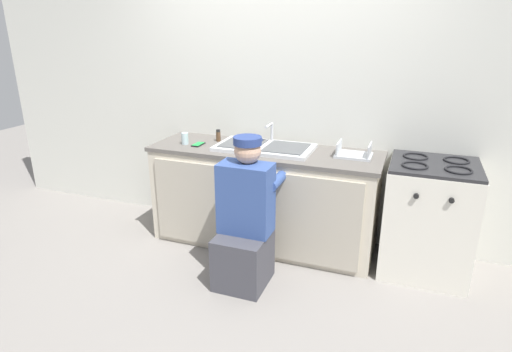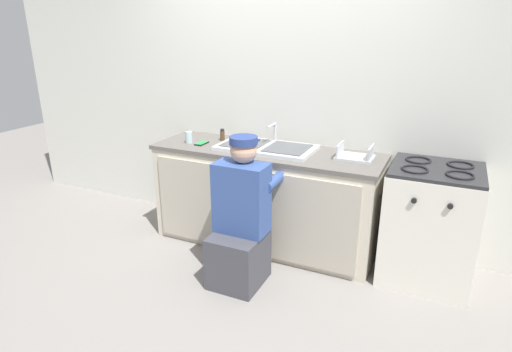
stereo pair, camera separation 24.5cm
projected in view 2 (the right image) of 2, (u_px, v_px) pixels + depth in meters
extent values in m
plane|color=gray|center=(251.00, 256.00, 3.58)|extent=(12.00, 12.00, 0.00)
cube|color=silver|center=(283.00, 96.00, 3.72)|extent=(6.00, 0.10, 2.50)
cube|color=beige|center=(266.00, 199.00, 3.70)|extent=(1.90, 0.60, 0.82)
cube|color=#AFA694|center=(202.00, 203.00, 3.62)|extent=(0.83, 0.02, 0.72)
cube|color=#AFA694|center=(304.00, 223.00, 3.25)|extent=(0.83, 0.02, 0.72)
cube|color=#5B5651|center=(266.00, 151.00, 3.56)|extent=(1.94, 0.62, 0.03)
cube|color=silver|center=(266.00, 148.00, 3.55)|extent=(0.80, 0.44, 0.03)
cube|color=#4C4F51|center=(246.00, 143.00, 3.62)|extent=(0.33, 0.35, 0.01)
cube|color=#4C4F51|center=(288.00, 148.00, 3.47)|extent=(0.33, 0.35, 0.01)
cylinder|color=#B7BABF|center=(275.00, 134.00, 3.69)|extent=(0.02, 0.02, 0.18)
cylinder|color=#B7BABF|center=(272.00, 126.00, 3.59)|extent=(0.02, 0.16, 0.02)
cube|color=silver|center=(429.00, 226.00, 3.17)|extent=(0.64, 0.60, 0.86)
cube|color=#262628|center=(438.00, 169.00, 3.02)|extent=(0.62, 0.59, 0.02)
torus|color=black|center=(415.00, 169.00, 2.97)|extent=(0.19, 0.19, 0.02)
torus|color=black|center=(460.00, 175.00, 2.86)|extent=(0.19, 0.19, 0.02)
torus|color=black|center=(418.00, 160.00, 3.17)|extent=(0.19, 0.19, 0.02)
torus|color=black|center=(460.00, 165.00, 3.06)|extent=(0.19, 0.19, 0.02)
cylinder|color=black|center=(414.00, 201.00, 2.85)|extent=(0.04, 0.02, 0.04)
cylinder|color=black|center=(450.00, 206.00, 2.76)|extent=(0.04, 0.02, 0.04)
cube|color=#3F3F47|center=(239.00, 258.00, 3.16)|extent=(0.36, 0.40, 0.40)
cube|color=#334C8C|center=(242.00, 198.00, 3.06)|extent=(0.38, 0.22, 0.52)
sphere|color=tan|center=(244.00, 150.00, 2.98)|extent=(0.19, 0.19, 0.19)
cylinder|color=navy|center=(243.00, 140.00, 2.96)|extent=(0.20, 0.20, 0.06)
cube|color=navy|center=(249.00, 140.00, 3.04)|extent=(0.13, 0.09, 0.02)
cylinder|color=#334C8C|center=(233.00, 175.00, 3.27)|extent=(0.08, 0.30, 0.08)
cylinder|color=#334C8C|center=(274.00, 181.00, 3.14)|extent=(0.08, 0.30, 0.08)
cube|color=black|center=(202.00, 143.00, 3.72)|extent=(0.07, 0.14, 0.01)
cube|color=green|center=(202.00, 143.00, 3.71)|extent=(0.06, 0.12, 0.00)
cylinder|color=#513823|center=(222.00, 136.00, 3.82)|extent=(0.04, 0.04, 0.08)
cylinder|color=black|center=(222.00, 130.00, 3.80)|extent=(0.04, 0.04, 0.02)
cylinder|color=#ADC6CC|center=(189.00, 137.00, 3.74)|extent=(0.06, 0.06, 0.10)
cube|color=#B2B7BC|center=(355.00, 157.00, 3.30)|extent=(0.28, 0.22, 0.02)
cube|color=#B2B7BC|center=(340.00, 149.00, 3.33)|extent=(0.01, 0.21, 0.10)
cube|color=#B2B7BC|center=(371.00, 153.00, 3.24)|extent=(0.01, 0.21, 0.10)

